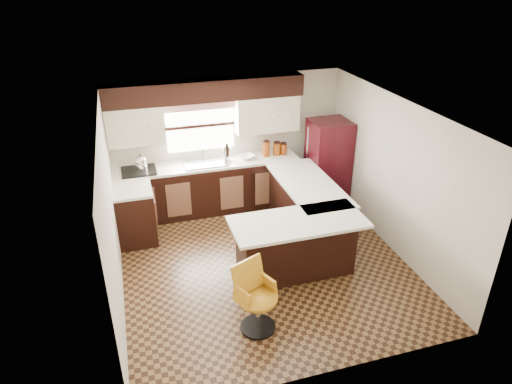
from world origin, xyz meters
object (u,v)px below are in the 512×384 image
object	(u,v)px
peninsula_return	(296,247)
peninsula_long	(304,210)
refrigerator	(328,163)
bar_chair	(258,299)

from	to	relation	value
peninsula_return	peninsula_long	bearing A→B (deg)	61.70
peninsula_long	refrigerator	size ratio (longest dim) A/B	1.20
refrigerator	bar_chair	xyz separation A→B (m)	(-2.22, -2.88, -0.35)
peninsula_long	peninsula_return	xyz separation A→B (m)	(-0.53, -0.97, 0.00)
refrigerator	peninsula_long	bearing A→B (deg)	-131.28
refrigerator	bar_chair	distance (m)	3.65
peninsula_long	refrigerator	distance (m)	1.31
peninsula_long	bar_chair	size ratio (longest dim) A/B	2.12
peninsula_long	refrigerator	xyz separation A→B (m)	(0.83, 0.95, 0.36)
peninsula_long	peninsula_return	world-z (taller)	same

